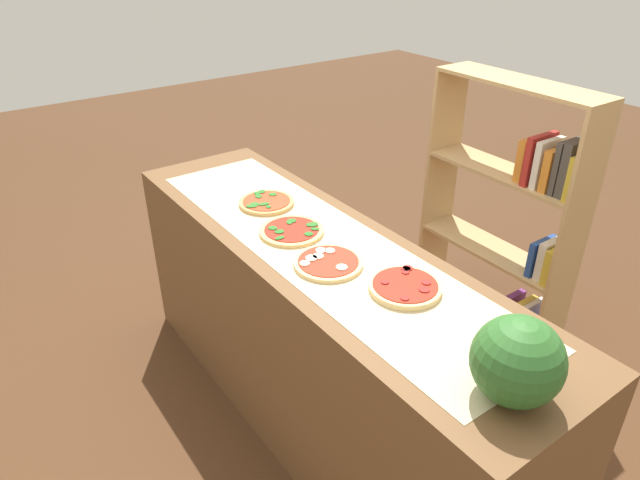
{
  "coord_description": "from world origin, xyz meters",
  "views": [
    {
      "loc": [
        1.53,
        -1.11,
        1.98
      ],
      "look_at": [
        0.0,
        0.0,
        0.92
      ],
      "focal_mm": 32.02,
      "sensor_mm": 36.0,
      "label": 1
    }
  ],
  "objects_px": {
    "bookshelf": "(517,227)",
    "pizza_mozzarella_2": "(328,263)",
    "pizza_spinach_0": "(266,202)",
    "pizza_pepperoni_3": "(405,287)",
    "pizza_spinach_1": "(292,231)",
    "watermelon": "(517,361)"
  },
  "relations": [
    {
      "from": "bookshelf",
      "to": "pizza_mozzarella_2",
      "type": "bearing_deg",
      "value": -86.87
    },
    {
      "from": "pizza_spinach_1",
      "to": "pizza_mozzarella_2",
      "type": "height_order",
      "value": "same"
    },
    {
      "from": "pizza_mozzarella_2",
      "to": "pizza_pepperoni_3",
      "type": "height_order",
      "value": "pizza_pepperoni_3"
    },
    {
      "from": "pizza_mozzarella_2",
      "to": "bookshelf",
      "type": "relative_size",
      "value": 0.19
    },
    {
      "from": "pizza_spinach_1",
      "to": "bookshelf",
      "type": "height_order",
      "value": "bookshelf"
    },
    {
      "from": "pizza_spinach_1",
      "to": "pizza_mozzarella_2",
      "type": "bearing_deg",
      "value": -5.5
    },
    {
      "from": "pizza_spinach_1",
      "to": "pizza_mozzarella_2",
      "type": "distance_m",
      "value": 0.28
    },
    {
      "from": "pizza_mozzarella_2",
      "to": "bookshelf",
      "type": "height_order",
      "value": "bookshelf"
    },
    {
      "from": "pizza_spinach_0",
      "to": "bookshelf",
      "type": "bearing_deg",
      "value": 66.96
    },
    {
      "from": "pizza_spinach_0",
      "to": "watermelon",
      "type": "relative_size",
      "value": 1.0
    },
    {
      "from": "watermelon",
      "to": "bookshelf",
      "type": "height_order",
      "value": "bookshelf"
    },
    {
      "from": "watermelon",
      "to": "pizza_spinach_0",
      "type": "bearing_deg",
      "value": 176.81
    },
    {
      "from": "pizza_pepperoni_3",
      "to": "pizza_mozzarella_2",
      "type": "bearing_deg",
      "value": -157.74
    },
    {
      "from": "pizza_spinach_0",
      "to": "pizza_mozzarella_2",
      "type": "xyz_separation_m",
      "value": [
        0.56,
        -0.08,
        -0.0
      ]
    },
    {
      "from": "pizza_spinach_0",
      "to": "bookshelf",
      "type": "height_order",
      "value": "bookshelf"
    },
    {
      "from": "pizza_pepperoni_3",
      "to": "pizza_spinach_1",
      "type": "bearing_deg",
      "value": -171.05
    },
    {
      "from": "pizza_mozzarella_2",
      "to": "watermelon",
      "type": "distance_m",
      "value": 0.8
    },
    {
      "from": "bookshelf",
      "to": "pizza_pepperoni_3",
      "type": "bearing_deg",
      "value": -72.73
    },
    {
      "from": "watermelon",
      "to": "bookshelf",
      "type": "distance_m",
      "value": 1.55
    },
    {
      "from": "pizza_spinach_0",
      "to": "pizza_pepperoni_3",
      "type": "height_order",
      "value": "pizza_pepperoni_3"
    },
    {
      "from": "pizza_spinach_1",
      "to": "watermelon",
      "type": "bearing_deg",
      "value": -1.3
    },
    {
      "from": "pizza_spinach_0",
      "to": "pizza_spinach_1",
      "type": "xyz_separation_m",
      "value": [
        0.28,
        -0.05,
        -0.0
      ]
    }
  ]
}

